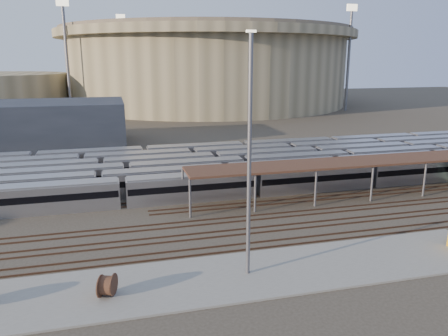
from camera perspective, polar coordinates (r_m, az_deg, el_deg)
ground at (r=56.28m, az=3.92°, el=-6.18°), size 420.00×420.00×0.00m
apron at (r=41.77m, az=3.91°, el=-13.61°), size 50.00×9.00×0.20m
subway_trains at (r=73.15m, az=0.62°, el=0.14°), size 122.75×23.90×3.60m
inspection_shed at (r=68.14m, az=20.72°, el=0.91°), size 60.30×6.00×5.30m
empty_tracks at (r=51.86m, az=5.68°, el=-7.93°), size 170.00×9.62×0.18m
stadium at (r=194.57m, az=-2.21°, el=13.28°), size 124.00×124.00×32.50m
service_building at (r=107.49m, az=-24.22°, el=5.17°), size 42.00×20.00×10.00m
floodlight_0 at (r=160.50m, az=-19.86°, el=13.78°), size 4.00×1.00×38.40m
floodlight_2 at (r=173.36m, az=15.99°, el=14.03°), size 4.00×1.00×38.40m
floodlight_3 at (r=210.08m, az=-13.11°, el=14.14°), size 4.00×1.00×38.40m
cable_reel_east at (r=38.90m, az=-15.01°, el=-14.58°), size 1.67×2.16×1.91m
yard_light_pole at (r=37.89m, az=3.33°, el=1.21°), size 0.82×0.36×21.56m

